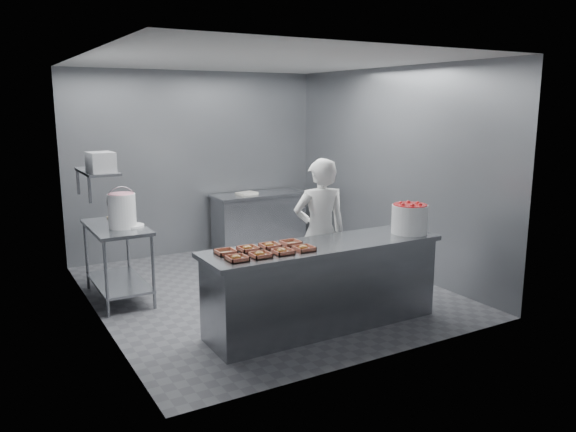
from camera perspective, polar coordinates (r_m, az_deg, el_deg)
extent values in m
plane|color=#4C4C51|center=(7.15, -2.45, -7.51)|extent=(4.50, 4.50, 0.00)
plane|color=white|center=(6.78, -2.66, 15.48)|extent=(4.50, 4.50, 0.00)
cube|color=slate|center=(8.87, -9.28, 5.32)|extent=(4.00, 0.04, 2.80)
cube|color=slate|center=(6.18, -19.26, 2.24)|extent=(0.04, 4.50, 2.80)
cube|color=slate|center=(7.94, 10.41, 4.58)|extent=(0.04, 4.50, 2.80)
cube|color=slate|center=(5.78, 3.67, -3.05)|extent=(2.60, 0.70, 0.05)
cube|color=slate|center=(5.91, 3.62, -7.28)|extent=(2.50, 0.64, 0.85)
cube|color=slate|center=(6.92, -17.08, -1.09)|extent=(0.60, 1.20, 0.04)
cube|color=slate|center=(7.09, -16.76, -6.46)|extent=(0.56, 1.15, 0.03)
cylinder|color=slate|center=(6.45, -17.98, -6.09)|extent=(0.04, 0.04, 0.88)
cylinder|color=slate|center=(6.56, -13.53, -5.54)|extent=(0.04, 0.04, 0.88)
cylinder|color=slate|center=(7.51, -19.79, -3.76)|extent=(0.04, 0.04, 0.88)
cylinder|color=slate|center=(7.61, -15.94, -3.33)|extent=(0.04, 0.04, 0.88)
cube|color=slate|center=(8.98, -3.00, 2.15)|extent=(1.50, 0.60, 0.05)
cube|color=slate|center=(9.07, -2.97, -0.66)|extent=(1.44, 0.55, 0.85)
cube|color=slate|center=(6.78, -18.81, 4.30)|extent=(0.35, 0.90, 0.03)
cube|color=tan|center=(5.17, -5.19, -4.30)|extent=(0.18, 0.18, 0.04)
cube|color=white|center=(5.21, -4.81, -4.31)|extent=(0.10, 0.06, 0.00)
ellipsoid|color=#AC7A2B|center=(5.17, -5.29, -4.21)|extent=(0.10, 0.10, 0.05)
cube|color=tan|center=(5.27, -2.82, -3.96)|extent=(0.18, 0.18, 0.04)
cube|color=white|center=(5.31, -2.46, -3.97)|extent=(0.10, 0.06, 0.00)
ellipsoid|color=#AC7A2B|center=(5.27, -2.92, -3.87)|extent=(0.10, 0.10, 0.05)
cube|color=tan|center=(5.38, -0.54, -3.63)|extent=(0.18, 0.18, 0.04)
cube|color=white|center=(5.42, -0.20, -3.64)|extent=(0.10, 0.06, 0.00)
ellipsoid|color=#AC7A2B|center=(5.37, -0.63, -3.54)|extent=(0.10, 0.10, 0.05)
cube|color=tan|center=(5.50, 1.64, -3.31)|extent=(0.18, 0.18, 0.04)
cube|color=white|center=(5.54, 1.96, -3.31)|extent=(0.10, 0.06, 0.00)
ellipsoid|color=#AC7A2B|center=(5.49, 1.56, -3.22)|extent=(0.10, 0.10, 0.05)
cube|color=tan|center=(5.40, -6.35, -3.65)|extent=(0.18, 0.18, 0.04)
cube|color=white|center=(5.43, -5.98, -3.66)|extent=(0.10, 0.06, 0.00)
cube|color=tan|center=(5.50, -4.06, -3.34)|extent=(0.18, 0.18, 0.04)
cube|color=white|center=(5.53, -3.70, -3.35)|extent=(0.10, 0.06, 0.00)
ellipsoid|color=#AC7A2B|center=(5.49, -4.15, -3.25)|extent=(0.10, 0.10, 0.05)
cube|color=tan|center=(5.60, -1.84, -3.03)|extent=(0.18, 0.18, 0.04)
cube|color=white|center=(5.64, -1.51, -3.04)|extent=(0.10, 0.06, 0.00)
ellipsoid|color=#AC7A2B|center=(5.60, -1.94, -2.95)|extent=(0.10, 0.10, 0.05)
cube|color=tan|center=(5.72, 0.28, -2.74)|extent=(0.18, 0.18, 0.04)
cube|color=white|center=(5.75, 0.59, -2.75)|extent=(0.10, 0.06, 0.00)
imported|color=white|center=(6.46, 3.26, -1.69)|extent=(0.70, 0.54, 1.71)
cylinder|color=white|center=(6.34, 12.25, -0.31)|extent=(0.40, 0.40, 0.32)
cylinder|color=red|center=(6.31, 12.30, 1.00)|extent=(0.37, 0.37, 0.04)
cylinder|color=white|center=(6.73, -16.51, 0.51)|extent=(0.31, 0.31, 0.40)
cylinder|color=#DF6F81|center=(6.70, -16.61, 2.14)|extent=(0.29, 0.29, 0.02)
torus|color=slate|center=(6.71, -16.57, 1.51)|extent=(0.33, 0.01, 0.33)
cylinder|color=white|center=(6.79, -15.65, -0.97)|extent=(0.31, 0.31, 0.02)
cube|color=#CCB28C|center=(7.35, -17.28, -0.14)|extent=(0.15, 0.13, 0.02)
cube|color=gray|center=(6.54, -18.49, 5.21)|extent=(0.29, 0.32, 0.22)
cube|color=silver|center=(8.89, -4.21, 2.31)|extent=(0.33, 0.27, 0.04)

